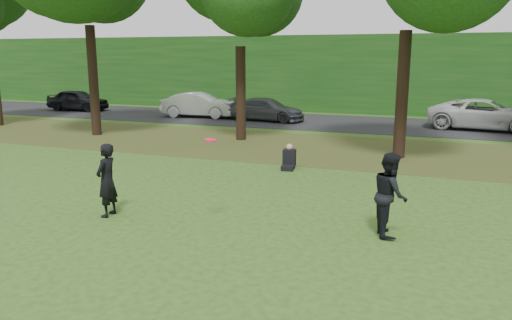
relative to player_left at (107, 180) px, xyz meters
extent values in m
plane|color=#2A4A17|center=(1.91, -2.78, -0.88)|extent=(120.00, 120.00, 0.00)
cube|color=#413717|center=(1.91, 10.22, -0.87)|extent=(60.00, 7.00, 0.01)
cube|color=black|center=(1.91, 18.22, -0.87)|extent=(70.00, 7.00, 0.02)
cube|color=#154413|center=(1.91, 24.22, 1.62)|extent=(70.00, 3.00, 5.00)
imported|color=black|center=(0.00, 0.00, 0.00)|extent=(0.45, 0.66, 1.75)
imported|color=black|center=(6.39, 1.02, 0.02)|extent=(0.89, 1.02, 1.79)
imported|color=black|center=(-15.88, 18.11, -0.15)|extent=(4.24, 1.87, 1.42)
imported|color=#ACB0B4|center=(-6.51, 17.72, -0.11)|extent=(4.69, 2.08, 1.50)
imported|color=#484C51|center=(-2.14, 17.70, -0.22)|extent=(4.57, 2.26, 1.28)
imported|color=#B9B9B9|center=(9.42, 18.19, -0.09)|extent=(5.79, 3.18, 1.54)
cylinder|color=#FF1545|center=(2.70, 0.06, 1.12)|extent=(0.31, 0.31, 0.06)
cube|color=black|center=(2.62, 6.14, -0.80)|extent=(0.47, 0.61, 0.16)
cube|color=black|center=(2.58, 6.42, -0.52)|extent=(0.46, 0.39, 0.56)
sphere|color=tan|center=(2.58, 6.42, -0.16)|extent=(0.22, 0.22, 0.22)
cylinder|color=black|center=(-8.09, 10.02, 1.67)|extent=(0.44, 0.44, 5.08)
cylinder|color=black|center=(-1.09, 11.12, 1.18)|extent=(0.44, 0.44, 4.12)
cylinder|color=black|center=(5.91, 9.52, 1.43)|extent=(0.44, 0.44, 4.62)
camera|label=1|loc=(7.27, -9.45, 2.92)|focal=35.00mm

